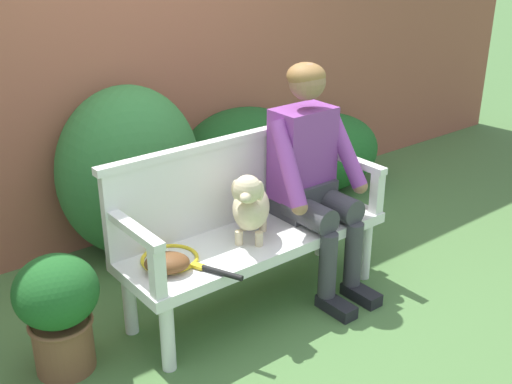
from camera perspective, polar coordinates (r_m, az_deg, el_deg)
ground_plane at (r=3.59m, az=-0.00°, el=-10.03°), size 40.00×40.00×0.00m
brick_garden_fence at (r=4.20m, az=-11.98°, el=14.51°), size 8.00×0.30×2.74m
hedge_bush_mid_left at (r=4.99m, az=6.13°, el=3.60°), size 1.00×0.72×0.61m
hedge_bush_mid_right at (r=3.99m, az=-11.44°, el=1.84°), size 0.93×0.76×1.09m
hedge_bush_far_left at (r=4.49m, az=-0.73°, el=2.67°), size 1.02×0.96×0.79m
garden_bench at (r=3.40m, az=-0.00°, el=-4.80°), size 1.52×0.50×0.43m
bench_backrest at (r=3.43m, az=-2.27°, el=1.19°), size 1.56×0.06×0.50m
bench_armrest_left_end at (r=2.87m, az=-10.29°, el=-4.97°), size 0.06×0.50×0.28m
bench_armrest_right_end at (r=3.69m, az=9.67°, el=1.63°), size 0.06×0.50×0.28m
person_seated at (r=3.49m, az=5.11°, el=1.88°), size 0.56×0.65×1.30m
dog_on_bench at (r=3.23m, az=-0.53°, el=-1.23°), size 0.36×0.36×0.41m
tennis_racket at (r=3.14m, az=-7.46°, el=-6.17°), size 0.38×0.58×0.03m
baseball_glove at (r=3.05m, az=-8.12°, el=-6.42°), size 0.28×0.26×0.09m
potted_plant at (r=3.07m, az=-17.58°, el=-9.99°), size 0.39×0.39×0.60m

